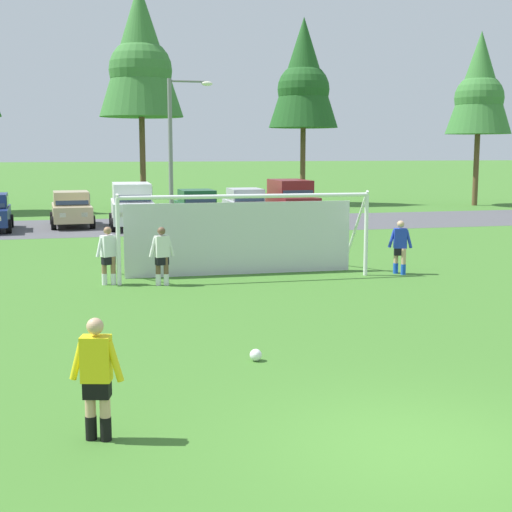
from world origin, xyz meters
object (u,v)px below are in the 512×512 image
at_px(parked_car_slot_right, 246,205).
at_px(parked_car_slot_far_right, 291,200).
at_px(player_midfield_center, 108,256).
at_px(street_lamp, 175,156).
at_px(referee, 97,379).
at_px(player_striker_near, 162,256).
at_px(parked_car_slot_center_right, 197,206).
at_px(parked_car_slot_center_left, 72,209).
at_px(parked_car_slot_center, 132,205).
at_px(player_defender_far, 400,247).
at_px(soccer_goal, 242,233).
at_px(soccer_ball, 256,355).

height_order(parked_car_slot_right, parked_car_slot_far_right, parked_car_slot_far_right).
height_order(player_midfield_center, street_lamp, street_lamp).
distance_m(referee, player_striker_near, 10.89).
bearing_deg(street_lamp, parked_car_slot_far_right, 40.86).
relative_size(player_striker_near, parked_car_slot_right, 0.39).
bearing_deg(parked_car_slot_center_right, player_striker_near, -102.34).
bearing_deg(parked_car_slot_center_left, player_midfield_center, -85.89).
bearing_deg(parked_car_slot_far_right, parked_car_slot_center, -167.42).
bearing_deg(referee, player_midfield_center, 87.10).
bearing_deg(referee, parked_car_slot_center, 85.04).
distance_m(player_defender_far, parked_car_slot_center_left, 19.23).
xyz_separation_m(soccer_goal, street_lamp, (-0.68, 10.06, 2.20)).
xyz_separation_m(soccer_ball, parked_car_slot_center, (-0.60, 22.89, 1.00)).
height_order(soccer_goal, street_lamp, street_lamp).
distance_m(soccer_ball, parked_car_slot_center_left, 24.62).
xyz_separation_m(player_midfield_center, parked_car_slot_center_right, (5.08, 16.18, 0.05)).
bearing_deg(parked_car_slot_right, parked_car_slot_center_right, -168.10).
distance_m(soccer_goal, parked_car_slot_center_left, 16.43).
height_order(referee, parked_car_slot_right, parked_car_slot_right).
height_order(player_striker_near, parked_car_slot_center, parked_car_slot_center).
xyz_separation_m(referee, player_defender_far, (9.26, 10.83, 0.00)).
bearing_deg(soccer_ball, street_lamp, 86.95).
xyz_separation_m(player_midfield_center, player_defender_far, (8.69, -0.30, 0.00)).
relative_size(parked_car_slot_center, parked_car_slot_right, 1.10).
xyz_separation_m(soccer_goal, parked_car_slot_center_left, (-5.12, 15.61, -0.42)).
distance_m(soccer_ball, referee, 4.18).
xyz_separation_m(player_striker_near, player_defender_far, (7.24, 0.13, 0.00)).
bearing_deg(parked_car_slot_far_right, parked_car_slot_center_right, -174.80).
height_order(player_defender_far, parked_car_slot_center, parked_car_slot_center).
distance_m(player_striker_near, parked_car_slot_center, 15.17).
relative_size(parked_car_slot_center_right, parked_car_slot_right, 1.01).
bearing_deg(parked_car_slot_center_right, player_midfield_center, -107.44).
bearing_deg(soccer_ball, parked_car_slot_far_right, 72.30).
distance_m(soccer_goal, player_defender_far, 4.85).
bearing_deg(player_midfield_center, soccer_ball, -74.37).
relative_size(soccer_goal, parked_car_slot_center_left, 1.74).
distance_m(parked_car_slot_center, parked_car_slot_center_right, 3.70).
height_order(parked_car_slot_center_left, parked_car_slot_center, parked_car_slot_center).
distance_m(parked_car_slot_center, parked_car_slot_far_right, 8.72).
relative_size(parked_car_slot_center_left, parked_car_slot_center_right, 1.01).
relative_size(parked_car_slot_center_right, parked_car_slot_far_right, 0.92).
distance_m(referee, parked_car_slot_center_right, 27.88).
height_order(parked_car_slot_far_right, street_lamp, street_lamp).
relative_size(player_striker_near, parked_car_slot_center_right, 0.39).
xyz_separation_m(parked_car_slot_center_right, parked_car_slot_far_right, (5.11, 0.46, 0.24)).
height_order(parked_car_slot_center_right, parked_car_slot_far_right, parked_car_slot_far_right).
height_order(soccer_goal, parked_car_slot_far_right, soccer_goal).
bearing_deg(soccer_ball, parked_car_slot_center, 91.49).
xyz_separation_m(soccer_goal, player_defender_far, (4.74, -0.90, -0.47)).
bearing_deg(player_midfield_center, soccer_goal, 8.74).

